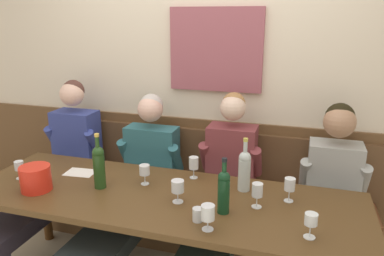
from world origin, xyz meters
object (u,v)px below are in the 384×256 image
(dining_table, at_px, (161,205))
(wine_glass_by_bottle, at_px, (194,164))
(wine_bottle_clear_water, at_px, (99,165))
(water_tumbler_right, at_px, (198,215))
(wine_glass_mid_left, at_px, (19,166))
(wine_glass_near_bucket, at_px, (145,171))
(wine_glass_left_end, at_px, (290,186))
(wine_bottle_green_tall, at_px, (224,190))
(wine_glass_right_end, at_px, (311,221))
(wall_bench, at_px, (193,211))
(person_center_right_seat, at_px, (55,171))
(wine_glass_center_front, at_px, (208,214))
(wine_glass_mid_right, at_px, (257,191))
(wine_bottle_amber_mid, at_px, (244,169))
(person_right_seat, at_px, (133,190))
(wine_glass_center_rear, at_px, (178,187))
(ice_bucket, at_px, (36,178))
(person_left_seat, at_px, (221,197))
(person_center_left_seat, at_px, (334,210))

(dining_table, relative_size, wine_glass_by_bottle, 16.49)
(wine_bottle_clear_water, xyz_separation_m, water_tumbler_right, (0.73, -0.22, -0.12))
(wine_glass_mid_left, relative_size, wine_glass_near_bucket, 0.93)
(wine_glass_by_bottle, bearing_deg, wine_glass_left_end, -13.64)
(wine_glass_left_end, bearing_deg, water_tumbler_right, -140.39)
(wine_bottle_green_tall, distance_m, wine_glass_right_end, 0.49)
(wall_bench, height_order, wine_glass_mid_left, wall_bench)
(person_center_right_seat, relative_size, wine_glass_near_bucket, 9.77)
(wine_glass_mid_left, distance_m, wine_glass_near_bucket, 0.88)
(dining_table, distance_m, wine_glass_center_front, 0.52)
(water_tumbler_right, bearing_deg, wine_glass_center_front, -42.33)
(person_center_right_seat, xyz_separation_m, wine_glass_mid_right, (1.65, -0.32, 0.21))
(dining_table, distance_m, wine_bottle_amber_mid, 0.58)
(person_center_right_seat, relative_size, person_right_seat, 1.05)
(wine_glass_center_rear, bearing_deg, wine_glass_right_end, -12.01)
(dining_table, relative_size, ice_bucket, 12.98)
(wine_glass_near_bucket, bearing_deg, wall_bench, 74.03)
(wine_glass_by_bottle, bearing_deg, wine_glass_center_front, -66.69)
(wine_bottle_clear_water, height_order, water_tumbler_right, wine_bottle_clear_water)
(wine_glass_mid_right, height_order, water_tumbler_right, wine_glass_mid_right)
(person_left_seat, height_order, wine_glass_center_front, person_left_seat)
(wine_glass_by_bottle, bearing_deg, person_right_seat, -178.67)
(wine_bottle_amber_mid, bearing_deg, ice_bucket, -162.77)
(wine_glass_mid_right, bearing_deg, wall_bench, 131.91)
(wine_glass_left_end, bearing_deg, wine_glass_center_rear, -161.96)
(wine_bottle_amber_mid, xyz_separation_m, wine_glass_center_front, (-0.10, -0.53, -0.05))
(wine_bottle_amber_mid, bearing_deg, wine_glass_near_bucket, -170.39)
(person_left_seat, distance_m, person_center_left_seat, 0.74)
(wine_glass_mid_left, xyz_separation_m, wine_glass_by_bottle, (1.15, 0.36, 0.02))
(wine_glass_left_end, height_order, wine_glass_center_rear, wine_glass_left_end)
(person_center_left_seat, bearing_deg, wine_bottle_amber_mid, -168.60)
(wall_bench, distance_m, wine_glass_right_end, 1.40)
(person_center_right_seat, xyz_separation_m, wine_glass_mid_left, (0.03, -0.39, 0.20))
(dining_table, height_order, wine_glass_mid_right, wine_glass_mid_right)
(dining_table, bearing_deg, wine_bottle_amber_mid, 24.95)
(wine_bottle_amber_mid, bearing_deg, wine_glass_center_rear, -141.27)
(person_left_seat, distance_m, wine_glass_by_bottle, 0.30)
(wall_bench, xyz_separation_m, wine_glass_mid_right, (0.60, -0.67, 0.58))
(wall_bench, bearing_deg, water_tumbler_right, -71.43)
(wine_glass_left_end, xyz_separation_m, wine_glass_center_front, (-0.39, -0.45, -0.01))
(wall_bench, relative_size, ice_bucket, 14.52)
(person_left_seat, relative_size, wine_glass_left_end, 8.65)
(person_center_left_seat, distance_m, wine_glass_left_end, 0.41)
(person_left_seat, xyz_separation_m, wine_glass_mid_right, (0.28, -0.31, 0.23))
(person_right_seat, distance_m, ice_bucket, 0.69)
(person_center_left_seat, bearing_deg, wine_bottle_green_tall, -145.17)
(wine_bottle_amber_mid, xyz_separation_m, wine_glass_left_end, (0.29, -0.07, -0.04))
(wall_bench, bearing_deg, wine_glass_right_end, -45.22)
(person_center_right_seat, distance_m, wine_glass_mid_right, 1.69)
(person_right_seat, relative_size, person_center_left_seat, 0.99)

